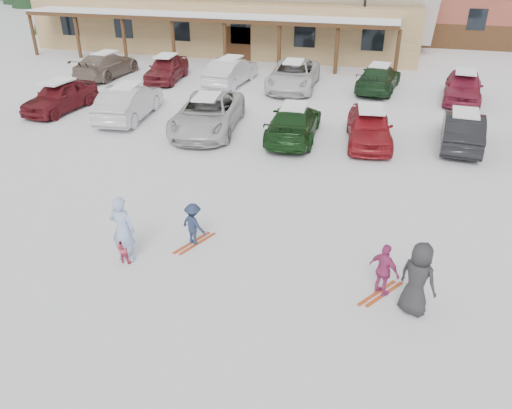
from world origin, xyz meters
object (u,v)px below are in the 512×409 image
(child_navy, at_px, (193,224))
(parked_car_7, at_px, (106,65))
(parked_car_2, at_px, (208,114))
(bystander_dark, at_px, (418,279))
(parked_car_11, at_px, (379,78))
(parked_car_8, at_px, (166,68))
(parked_car_12, at_px, (463,86))
(parked_car_10, at_px, (293,75))
(adult_skier, at_px, (123,230))
(parked_car_5, at_px, (463,130))
(parked_car_4, at_px, (369,126))
(parked_car_0, at_px, (60,96))
(lamp_post, at_px, (365,4))
(parked_car_3, at_px, (294,122))
(parked_car_1, at_px, (129,102))
(child_magenta, at_px, (384,270))
(parked_car_9, at_px, (231,71))
(toddler_red, at_px, (124,248))

(child_navy, relative_size, parked_car_7, 0.25)
(child_navy, distance_m, parked_car_2, 9.26)
(bystander_dark, relative_size, parked_car_11, 0.37)
(parked_car_11, bearing_deg, parked_car_7, 10.82)
(parked_car_8, bearing_deg, parked_car_12, -4.52)
(parked_car_10, distance_m, parked_car_11, 4.71)
(parked_car_7, bearing_deg, parked_car_8, -175.41)
(adult_skier, xyz_separation_m, parked_car_8, (-6.75, 17.59, -0.20))
(bystander_dark, bearing_deg, parked_car_5, -66.98)
(parked_car_5, relative_size, parked_car_12, 0.95)
(parked_car_4, bearing_deg, parked_car_0, 171.13)
(parked_car_10, xyz_separation_m, parked_car_12, (8.93, -0.07, 0.01))
(lamp_post, bearing_deg, parked_car_8, -144.24)
(parked_car_2, height_order, parked_car_3, parked_car_2)
(adult_skier, bearing_deg, parked_car_1, -60.48)
(bystander_dark, distance_m, parked_car_0, 19.86)
(parked_car_3, relative_size, parked_car_4, 1.11)
(child_magenta, distance_m, parked_car_2, 12.56)
(bystander_dark, distance_m, parked_car_5, 11.24)
(parked_car_8, height_order, parked_car_11, parked_car_8)
(parked_car_0, relative_size, parked_car_10, 0.78)
(parked_car_8, bearing_deg, parked_car_4, -35.73)
(parked_car_0, distance_m, parked_car_9, 9.48)
(parked_car_8, bearing_deg, parked_car_7, 177.13)
(parked_car_4, xyz_separation_m, parked_car_12, (4.24, 7.43, 0.03))
(parked_car_4, relative_size, parked_car_9, 0.94)
(parked_car_7, bearing_deg, bystander_dark, 138.00)
(child_navy, bearing_deg, bystander_dark, -170.17)
(parked_car_1, xyz_separation_m, parked_car_4, (11.01, -0.34, -0.04))
(parked_car_10, bearing_deg, toddler_red, -95.24)
(bystander_dark, bearing_deg, child_navy, 19.67)
(child_magenta, xyz_separation_m, parked_car_10, (-5.73, 17.50, 0.07))
(lamp_post, bearing_deg, parked_car_11, -76.62)
(toddler_red, bearing_deg, parked_car_12, -118.38)
(parked_car_8, bearing_deg, parked_car_9, -3.15)
(lamp_post, distance_m, parked_car_8, 13.44)
(child_magenta, relative_size, parked_car_4, 0.32)
(parked_car_9, height_order, parked_car_10, parked_car_9)
(parked_car_5, xyz_separation_m, parked_car_10, (-8.34, 6.86, 0.05))
(adult_skier, relative_size, parked_car_11, 0.38)
(child_navy, bearing_deg, parked_car_12, -93.86)
(parked_car_0, xyz_separation_m, parked_car_4, (14.82, -0.51, 0.02))
(child_navy, height_order, parked_car_0, parked_car_0)
(adult_skier, xyz_separation_m, parked_car_10, (0.82, 17.80, -0.17))
(toddler_red, bearing_deg, parked_car_11, -105.88)
(parked_car_7, height_order, parked_car_9, parked_car_9)
(parked_car_8, height_order, parked_car_10, parked_car_10)
(parked_car_9, bearing_deg, parked_car_0, 51.73)
(lamp_post, xyz_separation_m, adult_skier, (-3.88, -25.25, -2.83))
(parked_car_8, bearing_deg, child_magenta, -57.42)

